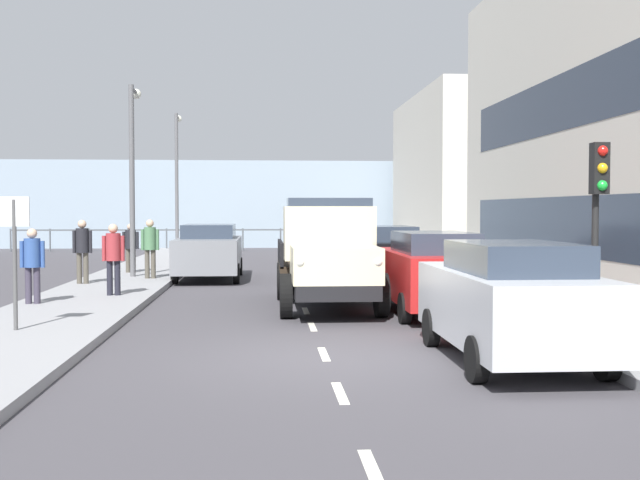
{
  "coord_description": "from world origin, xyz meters",
  "views": [
    {
      "loc": [
        0.9,
        11.23,
        2.18
      ],
      "look_at": [
        -0.71,
        -10.71,
        1.31
      ],
      "focal_mm": 43.16,
      "sensor_mm": 36.0,
      "label": 1
    }
  ],
  "objects_px": {
    "pedestrian_with_bag": "(82,246)",
    "pedestrian_near_railing": "(32,260)",
    "lamp_post_far": "(177,170)",
    "car_grey_oppositeside_0": "(209,251)",
    "pedestrian_strolling": "(131,244)",
    "truck_vintage_cream": "(328,256)",
    "car_silver_kerbside_near": "(510,300)",
    "car_black_kerbside_2": "(386,255)",
    "street_sign": "(14,239)",
    "pedestrian_by_lamp": "(150,244)",
    "lamp_post_promenade": "(133,161)",
    "car_red_kerbside_1": "(432,271)",
    "traffic_light_near": "(598,193)",
    "pedestrian_couple_b": "(113,253)"
  },
  "relations": [
    {
      "from": "pedestrian_with_bag",
      "to": "lamp_post_far",
      "type": "height_order",
      "value": "lamp_post_far"
    },
    {
      "from": "car_grey_oppositeside_0",
      "to": "pedestrian_near_railing",
      "type": "relative_size",
      "value": 2.85
    },
    {
      "from": "pedestrian_by_lamp",
      "to": "lamp_post_promenade",
      "type": "relative_size",
      "value": 0.3
    },
    {
      "from": "traffic_light_near",
      "to": "truck_vintage_cream",
      "type": "bearing_deg",
      "value": -38.79
    },
    {
      "from": "pedestrian_near_railing",
      "to": "car_silver_kerbside_near",
      "type": "bearing_deg",
      "value": 143.62
    },
    {
      "from": "pedestrian_couple_b",
      "to": "lamp_post_promenade",
      "type": "height_order",
      "value": "lamp_post_promenade"
    },
    {
      "from": "car_grey_oppositeside_0",
      "to": "pedestrian_strolling",
      "type": "relative_size",
      "value": 2.93
    },
    {
      "from": "truck_vintage_cream",
      "to": "pedestrian_by_lamp",
      "type": "distance_m",
      "value": 7.91
    },
    {
      "from": "car_red_kerbside_1",
      "to": "truck_vintage_cream",
      "type": "bearing_deg",
      "value": -23.78
    },
    {
      "from": "truck_vintage_cream",
      "to": "car_grey_oppositeside_0",
      "type": "distance_m",
      "value": 8.14
    },
    {
      "from": "truck_vintage_cream",
      "to": "pedestrian_couple_b",
      "type": "bearing_deg",
      "value": -20.11
    },
    {
      "from": "lamp_post_far",
      "to": "lamp_post_promenade",
      "type": "bearing_deg",
      "value": 90.12
    },
    {
      "from": "pedestrian_with_bag",
      "to": "traffic_light_near",
      "type": "distance_m",
      "value": 13.74
    },
    {
      "from": "car_silver_kerbside_near",
      "to": "pedestrian_by_lamp",
      "type": "relative_size",
      "value": 2.43
    },
    {
      "from": "car_grey_oppositeside_0",
      "to": "lamp_post_far",
      "type": "bearing_deg",
      "value": -79.11
    },
    {
      "from": "pedestrian_with_bag",
      "to": "pedestrian_near_railing",
      "type": "bearing_deg",
      "value": 89.8
    },
    {
      "from": "truck_vintage_cream",
      "to": "car_silver_kerbside_near",
      "type": "bearing_deg",
      "value": 109.32
    },
    {
      "from": "truck_vintage_cream",
      "to": "car_black_kerbside_2",
      "type": "height_order",
      "value": "truck_vintage_cream"
    },
    {
      "from": "traffic_light_near",
      "to": "car_grey_oppositeside_0",
      "type": "bearing_deg",
      "value": -55.71
    },
    {
      "from": "truck_vintage_cream",
      "to": "car_red_kerbside_1",
      "type": "height_order",
      "value": "truck_vintage_cream"
    },
    {
      "from": "car_grey_oppositeside_0",
      "to": "street_sign",
      "type": "xyz_separation_m",
      "value": [
        2.47,
        10.94,
        0.78
      ]
    },
    {
      "from": "car_red_kerbside_1",
      "to": "pedestrian_by_lamp",
      "type": "height_order",
      "value": "pedestrian_by_lamp"
    },
    {
      "from": "pedestrian_with_bag",
      "to": "car_grey_oppositeside_0",
      "type": "bearing_deg",
      "value": -140.28
    },
    {
      "from": "pedestrian_with_bag",
      "to": "pedestrian_strolling",
      "type": "height_order",
      "value": "pedestrian_with_bag"
    },
    {
      "from": "truck_vintage_cream",
      "to": "car_black_kerbside_2",
      "type": "bearing_deg",
      "value": -112.28
    },
    {
      "from": "lamp_post_promenade",
      "to": "car_red_kerbside_1",
      "type": "bearing_deg",
      "value": 132.69
    },
    {
      "from": "car_red_kerbside_1",
      "to": "pedestrian_couple_b",
      "type": "distance_m",
      "value": 7.58
    },
    {
      "from": "pedestrian_with_bag",
      "to": "lamp_post_promenade",
      "type": "relative_size",
      "value": 0.3
    },
    {
      "from": "car_grey_oppositeside_0",
      "to": "pedestrian_couple_b",
      "type": "height_order",
      "value": "pedestrian_couple_b"
    },
    {
      "from": "pedestrian_near_railing",
      "to": "pedestrian_with_bag",
      "type": "xyz_separation_m",
      "value": [
        -0.02,
        -4.52,
        0.08
      ]
    },
    {
      "from": "car_grey_oppositeside_0",
      "to": "pedestrian_strolling",
      "type": "bearing_deg",
      "value": -21.9
    },
    {
      "from": "car_red_kerbside_1",
      "to": "street_sign",
      "type": "height_order",
      "value": "street_sign"
    },
    {
      "from": "truck_vintage_cream",
      "to": "car_black_kerbside_2",
      "type": "distance_m",
      "value": 5.53
    },
    {
      "from": "car_silver_kerbside_near",
      "to": "car_red_kerbside_1",
      "type": "distance_m",
      "value": 5.05
    },
    {
      "from": "car_black_kerbside_2",
      "to": "lamp_post_far",
      "type": "bearing_deg",
      "value": -62.38
    },
    {
      "from": "car_black_kerbside_2",
      "to": "pedestrian_couple_b",
      "type": "bearing_deg",
      "value": 25.0
    },
    {
      "from": "traffic_light_near",
      "to": "pedestrian_by_lamp",
      "type": "bearing_deg",
      "value": -47.05
    },
    {
      "from": "car_red_kerbside_1",
      "to": "street_sign",
      "type": "relative_size",
      "value": 1.91
    },
    {
      "from": "car_red_kerbside_1",
      "to": "street_sign",
      "type": "bearing_deg",
      "value": 18.08
    },
    {
      "from": "pedestrian_by_lamp",
      "to": "lamp_post_far",
      "type": "bearing_deg",
      "value": -87.16
    },
    {
      "from": "truck_vintage_cream",
      "to": "pedestrian_couple_b",
      "type": "height_order",
      "value": "truck_vintage_cream"
    },
    {
      "from": "car_silver_kerbside_near",
      "to": "pedestrian_by_lamp",
      "type": "distance_m",
      "value": 14.07
    },
    {
      "from": "truck_vintage_cream",
      "to": "car_red_kerbside_1",
      "type": "xyz_separation_m",
      "value": [
        -2.09,
        0.92,
        -0.28
      ]
    },
    {
      "from": "car_grey_oppositeside_0",
      "to": "traffic_light_near",
      "type": "bearing_deg",
      "value": 124.29
    },
    {
      "from": "car_black_kerbside_2",
      "to": "pedestrian_couple_b",
      "type": "distance_m",
      "value": 7.79
    },
    {
      "from": "car_grey_oppositeside_0",
      "to": "pedestrian_near_railing",
      "type": "xyz_separation_m",
      "value": [
        3.28,
        7.23,
        0.2
      ]
    },
    {
      "from": "pedestrian_couple_b",
      "to": "lamp_post_promenade",
      "type": "xyz_separation_m",
      "value": [
        0.42,
        -5.37,
        2.51
      ]
    },
    {
      "from": "car_black_kerbside_2",
      "to": "street_sign",
      "type": "distance_m",
      "value": 11.51
    },
    {
      "from": "car_grey_oppositeside_0",
      "to": "pedestrian_strolling",
      "type": "xyz_separation_m",
      "value": [
        2.6,
        -1.04,
        0.18
      ]
    },
    {
      "from": "car_silver_kerbside_near",
      "to": "traffic_light_near",
      "type": "height_order",
      "value": "traffic_light_near"
    }
  ]
}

